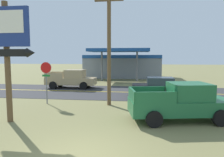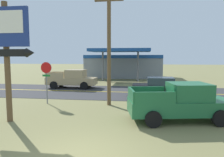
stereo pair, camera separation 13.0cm
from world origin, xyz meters
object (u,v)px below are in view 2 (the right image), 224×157
utility_pole (109,39)px  car_black_near_lane (159,87)px  pickup_green_parked_on_lawn (181,102)px  motel_sign (6,41)px  gas_station (124,65)px  pickup_tan_on_road (72,79)px  stop_sign (46,75)px

utility_pole → car_black_near_lane: size_ratio=1.98×
pickup_green_parked_on_lawn → car_black_near_lane: size_ratio=1.30×
motel_sign → utility_pole: bearing=45.5°
gas_station → pickup_tan_on_road: size_ratio=2.31×
pickup_tan_on_road → pickup_green_parked_on_lawn: bearing=-48.2°
motel_sign → car_black_near_lane: (8.01, 7.84, -3.23)m
motel_sign → gas_station: motel_sign is taller
utility_pole → gas_station: bearing=92.1°
utility_pole → pickup_tan_on_road: bearing=124.7°
utility_pole → car_black_near_lane: 6.12m
motel_sign → gas_station: (3.67, 24.61, -2.11)m
motel_sign → stop_sign: motel_sign is taller
pickup_green_parked_on_lawn → stop_sign: bearing=161.6°
motel_sign → utility_pole: utility_pole is taller
pickup_green_parked_on_lawn → car_black_near_lane: (-0.62, 6.40, -0.13)m
utility_pole → car_black_near_lane: (3.60, 3.35, -3.64)m
motel_sign → gas_station: bearing=81.5°
stop_sign → utility_pole: utility_pole is taller
motel_sign → gas_station: size_ratio=0.50×
motel_sign → pickup_green_parked_on_lawn: size_ratio=1.09×
pickup_green_parked_on_lawn → pickup_tan_on_road: size_ratio=1.05×
gas_station → car_black_near_lane: 17.35m
pickup_tan_on_road → gas_station: bearing=71.2°
utility_pole → gas_station: 20.29m
car_black_near_lane → utility_pole: bearing=-137.1°
utility_pole → pickup_green_parked_on_lawn: bearing=-35.9°
gas_station → utility_pole: bearing=-87.9°
pickup_green_parked_on_lawn → pickup_tan_on_road: same height
motel_sign → car_black_near_lane: bearing=44.4°
gas_station → pickup_tan_on_road: 13.52m
pickup_tan_on_road → car_black_near_lane: (8.69, -4.00, -0.13)m
stop_sign → gas_station: size_ratio=0.25×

